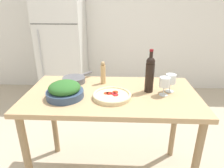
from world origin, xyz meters
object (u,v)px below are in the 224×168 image
Objects in this scene: wine_bottle at (150,74)px; homemade_pizza at (112,96)px; refrigerator at (63,46)px; pepper_mill at (103,73)px; cast_iron_skillet at (74,80)px; salad_bowl at (65,90)px; wine_glass_near at (164,83)px; wine_glass_far at (171,79)px.

homemade_pizza is at bearing -156.09° from wine_bottle.
refrigerator reaches higher than pepper_mill.
refrigerator is at bearing 116.70° from pepper_mill.
cast_iron_skillet is (-0.65, 0.17, -0.13)m from wine_bottle.
wine_bottle is 0.35m from homemade_pizza.
cast_iron_skillet is (-0.00, 0.31, -0.03)m from salad_bowl.
refrigerator is at bearing 125.29° from wine_glass_near.
wine_glass_near is at bearing -30.85° from wine_bottle.
homemade_pizza is at bearing 1.95° from salad_bowl.
homemade_pizza is (-0.47, -0.14, -0.09)m from wine_glass_far.
homemade_pizza is (0.36, 0.01, -0.04)m from salad_bowl.
cast_iron_skillet is at bearing 90.01° from salad_bowl.
homemade_pizza is at bearing -163.63° from wine_glass_far.
homemade_pizza is (-0.29, -0.13, -0.14)m from wine_bottle.
pepper_mill is (-0.56, 0.15, -0.01)m from wine_glass_far.
wine_glass_near is 0.50× the size of homemade_pizza.
refrigerator is at bearing 108.95° from cast_iron_skillet.
salad_bowl is (-0.27, -0.30, -0.04)m from pepper_mill.
wine_bottle is 0.69m from cast_iron_skillet.
refrigerator is at bearing 115.43° from homemade_pizza.
cast_iron_skillet is (-0.36, 0.30, 0.01)m from homemade_pizza.
wine_bottle is at bearing 149.15° from wine_glass_near.
cast_iron_skillet is at bearing -71.05° from refrigerator.
refrigerator is at bearing 127.62° from wine_glass_far.
salad_bowl is (-0.82, -0.15, -0.05)m from wine_glass_far.
wine_glass_near is at bearing -131.83° from wine_glass_far.
pepper_mill is at bearing 164.75° from wine_glass_far.
refrigerator is at bearing 123.95° from wine_bottle.
refrigerator reaches higher than wine_glass_near.
refrigerator reaches higher than wine_glass_far.
wine_glass_far is 0.49m from homemade_pizza.
refrigerator is 5.05× the size of wine_bottle.
refrigerator is 1.73m from cast_iron_skillet.
pepper_mill is at bearing 48.53° from salad_bowl.
wine_bottle is 0.67m from salad_bowl.
homemade_pizza is at bearing -170.67° from wine_glass_near.
wine_glass_near is at bearing 5.88° from salad_bowl.
refrigerator is 8.65× the size of pepper_mill.
wine_bottle is at bearing 12.34° from salad_bowl.
pepper_mill is 0.31m from homemade_pizza.
pepper_mill reaches higher than wine_glass_near.
cast_iron_skillet is at bearing 168.90° from wine_glass_far.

